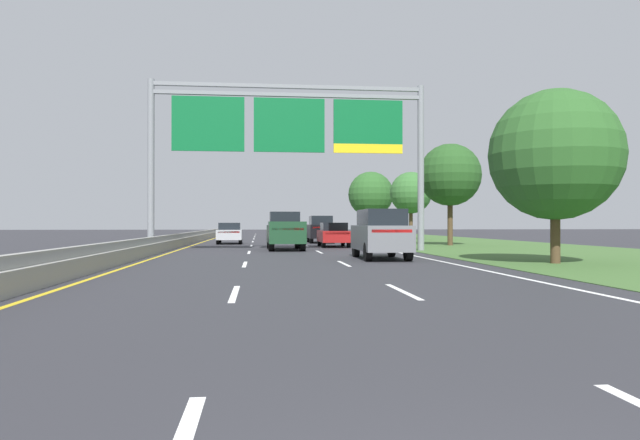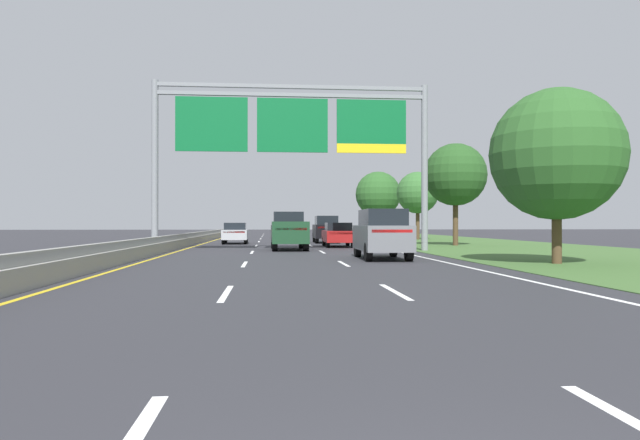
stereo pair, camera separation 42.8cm
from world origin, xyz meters
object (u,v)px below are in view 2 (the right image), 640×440
object	(u,v)px
car_grey_right_lane_suv	(382,233)
car_black_right_lane_suv	(326,229)
pickup_truck_darkgreen	(289,231)
roadside_tree_far	(418,193)
overhead_sign_gantry	(292,132)
car_red_right_lane_sedan	(338,234)
car_silver_left_lane_sedan	(235,233)
roadside_tree_near	(557,154)
roadside_tree_mid	(455,175)
roadside_tree_distant	(378,194)

from	to	relation	value
car_grey_right_lane_suv	car_black_right_lane_suv	xyz separation A→B (m)	(-0.36, 21.07, 0.00)
pickup_truck_darkgreen	roadside_tree_far	distance (m)	23.91
overhead_sign_gantry	car_red_right_lane_sedan	world-z (taller)	overhead_sign_gantry
overhead_sign_gantry	car_silver_left_lane_sedan	xyz separation A→B (m)	(-3.83, 12.51, -5.69)
car_black_right_lane_suv	roadside_tree_near	world-z (taller)	roadside_tree_near
roadside_tree_mid	roadside_tree_far	world-z (taller)	roadside_tree_mid
car_red_right_lane_sedan	roadside_tree_near	distance (m)	18.10
overhead_sign_gantry	car_black_right_lane_suv	world-z (taller)	overhead_sign_gantry
overhead_sign_gantry	roadside_tree_near	xyz separation A→B (m)	(9.44, -10.73, -2.42)
overhead_sign_gantry	roadside_tree_far	bearing A→B (deg)	60.16
pickup_truck_darkgreen	car_grey_right_lane_suv	distance (m)	9.86
overhead_sign_gantry	car_silver_left_lane_sedan	size ratio (longest dim) A/B	3.40
roadside_tree_mid	roadside_tree_distant	xyz separation A→B (m)	(-0.52, 25.75, -0.03)
car_red_right_lane_sedan	roadside_tree_mid	size ratio (longest dim) A/B	0.63
overhead_sign_gantry	pickup_truck_darkgreen	xyz separation A→B (m)	(-0.13, 2.04, -5.43)
roadside_tree_near	roadside_tree_distant	size ratio (longest dim) A/B	0.89
car_silver_left_lane_sedan	roadside_tree_near	xyz separation A→B (m)	(13.27, -23.24, 3.27)
pickup_truck_darkgreen	roadside_tree_distant	bearing A→B (deg)	-20.30
pickup_truck_darkgreen	roadside_tree_distant	size ratio (longest dim) A/B	0.74
car_black_right_lane_suv	roadside_tree_near	xyz separation A→B (m)	(6.26, -24.70, 2.99)
car_grey_right_lane_suv	car_black_right_lane_suv	world-z (taller)	same
roadside_tree_near	roadside_tree_distant	bearing A→B (deg)	88.11
roadside_tree_near	roadside_tree_distant	distance (m)	43.64
car_silver_left_lane_sedan	car_grey_right_lane_suv	world-z (taller)	car_grey_right_lane_suv
roadside_tree_far	car_silver_left_lane_sedan	bearing A→B (deg)	-150.01
pickup_truck_darkgreen	car_silver_left_lane_sedan	bearing A→B (deg)	18.81
roadside_tree_near	roadside_tree_mid	size ratio (longest dim) A/B	0.94
roadside_tree_far	roadside_tree_distant	bearing A→B (deg)	99.04
roadside_tree_near	roadside_tree_far	distance (m)	32.88
car_silver_left_lane_sedan	roadside_tree_distant	world-z (taller)	roadside_tree_distant
car_red_right_lane_sedan	car_black_right_lane_suv	xyz separation A→B (m)	(-0.01, 8.03, 0.28)
car_red_right_lane_sedan	roadside_tree_far	size ratio (longest dim) A/B	0.69
overhead_sign_gantry	car_grey_right_lane_suv	bearing A→B (deg)	-63.53
car_black_right_lane_suv	roadside_tree_distant	distance (m)	20.76
car_red_right_lane_sedan	roadside_tree_far	bearing A→B (deg)	-29.53
roadside_tree_far	roadside_tree_distant	xyz separation A→B (m)	(-1.73, 10.88, 0.41)
pickup_truck_darkgreen	roadside_tree_near	world-z (taller)	roadside_tree_near
car_grey_right_lane_suv	car_black_right_lane_suv	bearing A→B (deg)	1.92
car_grey_right_lane_suv	roadside_tree_mid	world-z (taller)	roadside_tree_mid
car_black_right_lane_suv	roadside_tree_far	size ratio (longest dim) A/B	0.74
car_silver_left_lane_sedan	car_grey_right_lane_suv	xyz separation A→B (m)	(7.36, -19.61, 0.28)
car_red_right_lane_sedan	overhead_sign_gantry	bearing A→B (deg)	152.57
roadside_tree_mid	car_grey_right_lane_suv	bearing A→B (deg)	-118.94
car_silver_left_lane_sedan	roadside_tree_near	world-z (taller)	roadside_tree_near
roadside_tree_distant	car_black_right_lane_suv	bearing A→B (deg)	-112.17
car_red_right_lane_sedan	roadside_tree_far	world-z (taller)	roadside_tree_far
overhead_sign_gantry	roadside_tree_mid	bearing A→B (deg)	31.99
pickup_truck_darkgreen	roadside_tree_distant	xyz separation A→B (m)	(11.02, 30.83, 3.74)
pickup_truck_darkgreen	roadside_tree_far	size ratio (longest dim) A/B	0.85
overhead_sign_gantry	roadside_tree_far	distance (m)	25.44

